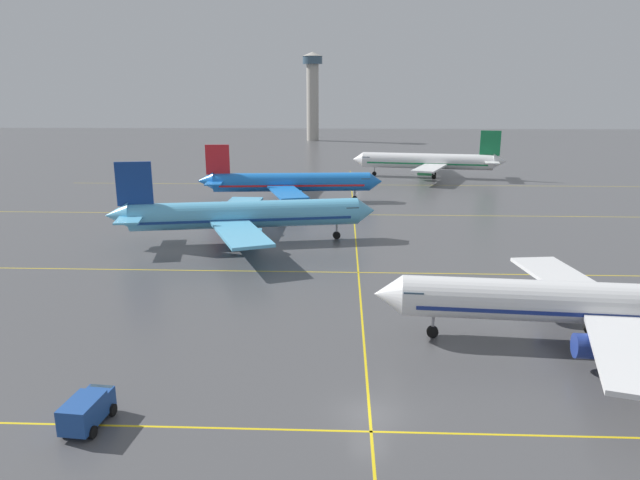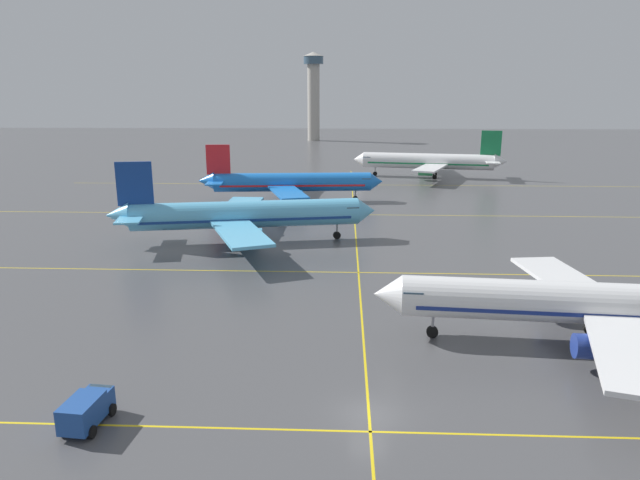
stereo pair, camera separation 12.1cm
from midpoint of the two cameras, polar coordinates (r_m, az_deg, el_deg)
ground_plane at (r=40.16m, az=5.03°, el=-17.06°), size 600.00×600.00×0.00m
airliner_front_gate at (r=53.13m, az=25.26°, el=-5.80°), size 35.52×30.54×11.04m
airliner_second_row at (r=81.54m, az=-7.70°, el=2.52°), size 38.02×32.35×11.86m
airliner_third_row at (r=111.41m, az=-2.99°, el=5.79°), size 36.07×30.98×11.21m
airliner_far_left_stand at (r=145.94m, az=10.96°, el=7.75°), size 38.01×32.41×11.84m
taxiway_markings at (r=84.28m, az=3.67°, el=0.20°), size 131.87×145.08×0.01m
service_truck_red_van at (r=41.19m, az=-22.27°, el=-15.43°), size 2.49×4.28×2.10m
control_tower at (r=252.49m, az=-0.64°, el=14.85°), size 8.82×8.82×37.16m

